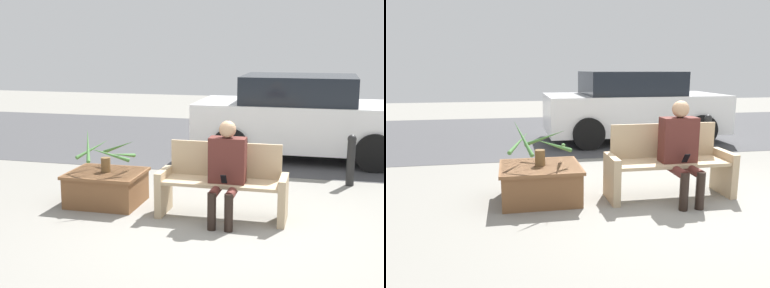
% 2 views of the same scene
% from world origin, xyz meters
% --- Properties ---
extents(ground_plane, '(30.00, 30.00, 0.00)m').
position_xyz_m(ground_plane, '(0.00, 0.00, 0.00)').
color(ground_plane, gray).
extents(road_surface, '(20.00, 6.00, 0.01)m').
position_xyz_m(road_surface, '(0.00, 5.61, 0.00)').
color(road_surface, '#424244').
rests_on(road_surface, ground_plane).
extents(bench, '(1.61, 0.51, 0.92)m').
position_xyz_m(bench, '(-0.15, 0.46, 0.43)').
color(bench, tan).
rests_on(bench, ground_plane).
extents(person_seated, '(0.45, 0.59, 1.24)m').
position_xyz_m(person_seated, '(-0.07, 0.29, 0.69)').
color(person_seated, '#51231E').
rests_on(person_seated, ground_plane).
extents(planter_box, '(0.99, 0.84, 0.45)m').
position_xyz_m(planter_box, '(-1.77, 0.59, 0.24)').
color(planter_box, brown).
rests_on(planter_box, ground_plane).
extents(potted_plant, '(0.79, 0.78, 0.57)m').
position_xyz_m(potted_plant, '(-1.77, 0.59, 0.69)').
color(potted_plant, brown).
rests_on(potted_plant, planter_box).
extents(parked_car, '(3.96, 1.98, 1.55)m').
position_xyz_m(parked_car, '(0.63, 4.23, 0.76)').
color(parked_car, silver).
rests_on(parked_car, ground_plane).
extents(bollard_post, '(0.14, 0.14, 0.79)m').
position_xyz_m(bollard_post, '(1.46, 2.37, 0.42)').
color(bollard_post, black).
rests_on(bollard_post, ground_plane).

